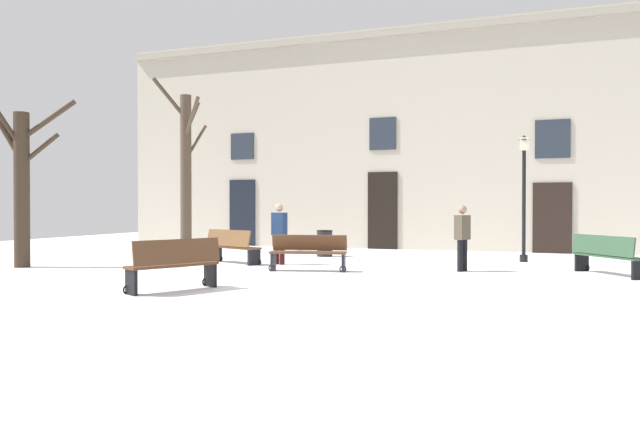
% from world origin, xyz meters
% --- Properties ---
extents(ground_plane, '(34.28, 34.28, 0.00)m').
position_xyz_m(ground_plane, '(0.00, 0.00, 0.00)').
color(ground_plane, white).
extents(building_facade, '(21.42, 0.60, 8.00)m').
position_xyz_m(building_facade, '(0.00, 9.18, 4.05)').
color(building_facade, '#BCB29E').
rests_on(building_facade, ground).
extents(tree_left_of_center, '(2.29, 1.52, 4.43)m').
position_xyz_m(tree_left_of_center, '(-7.31, -0.28, 2.24)').
color(tree_left_of_center, '#382B1E').
rests_on(tree_left_of_center, ground).
extents(tree_near_facade, '(2.18, 2.10, 5.90)m').
position_xyz_m(tree_near_facade, '(-6.16, 5.50, 2.93)').
color(tree_near_facade, '#4C3D2D').
rests_on(tree_near_facade, ground).
extents(streetlamp, '(0.30, 0.30, 3.53)m').
position_xyz_m(streetlamp, '(4.71, 5.49, 2.17)').
color(streetlamp, black).
rests_on(streetlamp, ground).
extents(litter_bin, '(0.50, 0.50, 0.81)m').
position_xyz_m(litter_bin, '(-1.10, 5.32, 0.41)').
color(litter_bin, black).
rests_on(litter_bin, ground).
extents(bench_back_to_back_right, '(1.21, 1.74, 0.96)m').
position_xyz_m(bench_back_to_back_right, '(-1.26, -2.62, 0.50)').
color(bench_back_to_back_right, '#51331E').
rests_on(bench_back_to_back_right, ground).
extents(bench_near_lamp, '(1.42, 1.77, 0.91)m').
position_xyz_m(bench_near_lamp, '(6.50, 2.74, 0.47)').
color(bench_near_lamp, '#2D4C33').
rests_on(bench_near_lamp, ground).
extents(bench_far_corner, '(1.89, 0.81, 0.87)m').
position_xyz_m(bench_far_corner, '(-0.13, 1.33, 0.46)').
color(bench_far_corner, '#51331E').
rests_on(bench_far_corner, ground).
extents(bench_back_to_back_left, '(1.79, 1.11, 0.92)m').
position_xyz_m(bench_back_to_back_left, '(-2.72, 2.36, 0.46)').
color(bench_back_to_back_left, brown).
rests_on(bench_back_to_back_left, ground).
extents(person_by_shop_door, '(0.37, 0.44, 1.58)m').
position_xyz_m(person_by_shop_door, '(3.36, 2.49, 0.86)').
color(person_by_shop_door, black).
rests_on(person_by_shop_door, ground).
extents(person_strolling, '(0.42, 0.30, 1.63)m').
position_xyz_m(person_strolling, '(-1.42, 2.55, 0.90)').
color(person_strolling, '#350F0F').
rests_on(person_strolling, ground).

